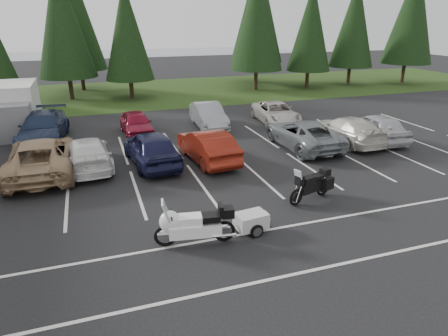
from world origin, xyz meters
The scene contains 27 objects.
ground centered at (0.00, 0.00, 0.00)m, with size 120.00×120.00×0.00m, color black.
grass_strip centered at (0.00, 24.00, 0.01)m, with size 80.00×16.00×0.01m, color #223B13.
lake_water centered at (4.00, 55.00, 0.00)m, with size 70.00×50.00×0.02m, color slate.
box_truck centered at (-8.00, 12.50, 1.45)m, with size 2.40×5.60×2.90m, color silver, non-canonical shape.
stall_markings centered at (0.00, 2.00, 0.00)m, with size 32.00×16.00×0.01m, color silver.
conifer_4 centered at (-5.00, 22.90, 6.53)m, with size 4.80×4.80×11.17m.
conifer_5 centered at (0.00, 21.60, 5.63)m, with size 4.14×4.14×9.63m.
conifer_6 centered at (12.00, 22.10, 6.71)m, with size 4.93×4.93×11.48m.
conifer_7 centered at (17.50, 21.80, 5.81)m, with size 4.27×4.27×9.94m.
conifer_8 centered at (23.00, 22.60, 6.17)m, with size 4.53×4.53×10.56m.
conifer_9 centered at (29.00, 21.30, 7.07)m, with size 5.19×5.19×12.10m.
conifer_back_b centered at (-4.00, 27.50, 6.77)m, with size 4.97×4.97×11.58m.
conifer_back_c centered at (14.00, 26.80, 7.49)m, with size 5.50×5.50×12.81m.
car_near_2 centered at (-5.98, 4.52, 0.84)m, with size 2.77×6.02×1.67m, color #A1815D.
car_near_3 centered at (-4.00, 4.69, 0.72)m, with size 2.01×4.95×1.44m, color white.
car_near_4 centered at (-1.07, 4.20, 0.84)m, with size 1.98×4.91×1.67m, color #161839.
car_near_5 centered at (1.62, 3.79, 0.79)m, with size 1.67×4.78×1.57m, color maroon.
car_near_6 centered at (7.17, 4.22, 0.76)m, with size 2.53×5.48×1.52m, color gray.
car_near_7 centered at (9.95, 4.22, 0.74)m, with size 2.07×5.10×1.48m, color beige.
car_near_8 centered at (11.84, 4.07, 0.79)m, with size 1.86×4.62×1.58m, color #BABBC0.
car_far_1 centered at (-6.29, 9.92, 0.83)m, with size 2.31×5.69×1.65m, color #1A2642.
car_far_2 centered at (-1.09, 9.73, 0.70)m, with size 1.66×4.12×1.40m, color maroon.
car_far_3 centered at (3.55, 10.01, 0.77)m, with size 1.62×4.65×1.53m, color gray.
car_far_4 centered at (8.18, 9.64, 0.69)m, with size 2.27×4.93×1.37m, color beige.
touring_motorcycle centered at (-0.97, -3.54, 0.78)m, with size 2.82×0.87×1.56m, color white, non-canonical shape.
cargo_trailer centered at (0.98, -3.42, 0.34)m, with size 1.49×0.84×0.69m, color silver, non-canonical shape.
adventure_motorcycle centered at (4.07, -1.88, 0.73)m, with size 2.41×0.84×1.47m, color black, non-canonical shape.
Camera 1 is at (-3.64, -14.20, 6.71)m, focal length 32.00 mm.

